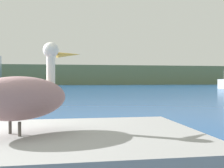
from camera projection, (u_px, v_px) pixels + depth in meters
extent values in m
cube|color=#6B7A51|center=(61.00, 75.00, 82.28)|extent=(140.00, 17.07, 5.47)
ellipsoid|color=gray|center=(20.00, 98.00, 2.62)|extent=(1.11, 1.03, 0.42)
cylinder|color=white|center=(51.00, 73.00, 2.89)|extent=(0.09, 0.09, 0.38)
sphere|color=white|center=(51.00, 50.00, 2.88)|extent=(0.16, 0.16, 0.16)
cone|color=gold|center=(69.00, 55.00, 3.07)|extent=(0.30, 0.26, 0.09)
cylinder|color=#4C4742|center=(10.00, 127.00, 2.65)|extent=(0.03, 0.03, 0.13)
cylinder|color=#4C4742|center=(20.00, 129.00, 2.53)|extent=(0.03, 0.03, 0.13)
cylinder|color=#B2B2B2|center=(1.00, 67.00, 31.42)|extent=(0.12, 0.12, 2.60)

